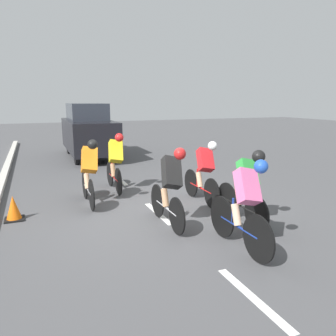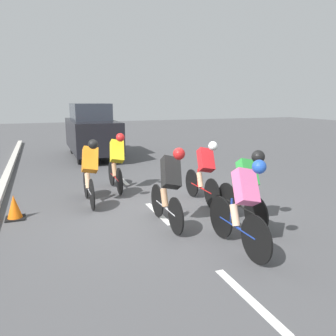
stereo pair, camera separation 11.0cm
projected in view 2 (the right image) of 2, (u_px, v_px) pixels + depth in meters
ground_plane at (157, 212)px, 6.88m from camera, size 60.00×60.00×0.00m
lane_stripe_near at (249, 298)px, 3.89m from camera, size 0.12×1.40×0.01m
lane_stripe_mid at (158, 213)px, 6.81m from camera, size 0.12×1.40×0.01m
lane_stripe_far at (122, 179)px, 9.73m from camera, size 0.12×1.40×0.01m
cyclist_red at (204, 171)px, 7.37m from camera, size 0.41×1.68×1.44m
cyclist_green at (246, 185)px, 6.05m from camera, size 0.42×1.64×1.46m
cyclist_orange at (90, 170)px, 7.25m from camera, size 0.42×1.64×1.50m
cyclist_black at (169, 185)px, 5.99m from camera, size 0.44×1.63×1.51m
cyclist_yellow at (116, 161)px, 8.39m from camera, size 0.41×1.63×1.52m
cyclist_pink at (243, 204)px, 5.00m from camera, size 0.43×1.70×1.48m
support_car at (91, 131)px, 13.33m from camera, size 1.70×4.37×2.18m
traffic_cone at (14, 208)px, 6.45m from camera, size 0.36×0.36×0.49m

